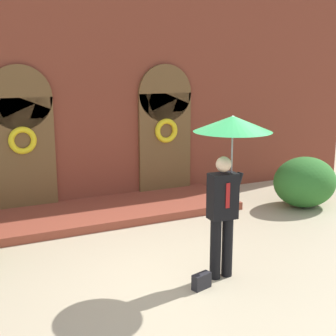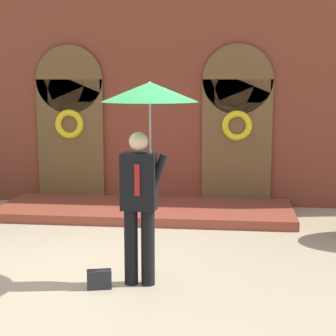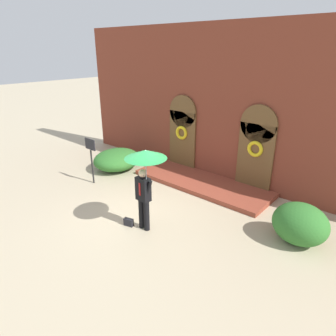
{
  "view_description": "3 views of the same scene",
  "coord_description": "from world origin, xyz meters",
  "views": [
    {
      "loc": [
        -2.99,
        -5.78,
        3.06
      ],
      "look_at": [
        0.55,
        1.58,
        1.23
      ],
      "focal_mm": 50.0,
      "sensor_mm": 36.0,
      "label": 1
    },
    {
      "loc": [
        1.52,
        -6.64,
        2.37
      ],
      "look_at": [
        0.57,
        1.61,
        1.08
      ],
      "focal_mm": 60.0,
      "sensor_mm": 36.0,
      "label": 2
    },
    {
      "loc": [
        5.7,
        -5.42,
        4.74
      ],
      "look_at": [
        0.02,
        1.14,
        1.26
      ],
      "focal_mm": 32.0,
      "sensor_mm": 36.0,
      "label": 3
    }
  ],
  "objects": [
    {
      "name": "handbag",
      "position": [
        0.02,
        -0.59,
        0.11
      ],
      "size": [
        0.3,
        0.19,
        0.22
      ],
      "primitive_type": "cube",
      "rotation": [
        0.0,
        0.0,
        0.27
      ],
      "color": "black",
      "rests_on": "ground"
    },
    {
      "name": "ground_plane",
      "position": [
        0.0,
        0.0,
        0.0
      ],
      "size": [
        80.0,
        80.0,
        0.0
      ],
      "primitive_type": "plane",
      "color": "tan"
    },
    {
      "name": "building_facade",
      "position": [
        -0.0,
        4.15,
        2.68
      ],
      "size": [
        14.0,
        2.3,
        5.6
      ],
      "color": "brown",
      "rests_on": "ground"
    },
    {
      "name": "person_with_umbrella",
      "position": [
        0.56,
        -0.39,
        1.91
      ],
      "size": [
        1.1,
        1.1,
        2.36
      ],
      "color": "black",
      "rests_on": "ground"
    }
  ]
}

